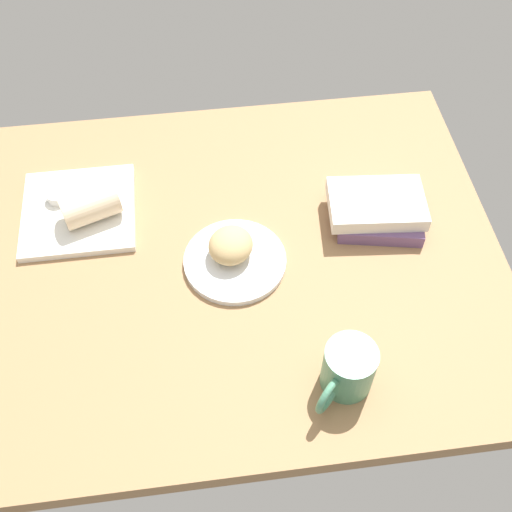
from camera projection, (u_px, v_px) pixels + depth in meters
dining_table at (234, 260)px, 132.41cm from camera, size 110.00×90.00×4.00cm
round_plate at (237, 261)px, 128.98cm from camera, size 20.74×20.74×1.40cm
scone_pastry at (231, 245)px, 126.85cm from camera, size 12.20×12.44×5.74cm
square_plate at (79, 211)px, 136.67cm from camera, size 23.82×23.82×1.60cm
sauce_cup at (58, 196)px, 136.71cm from camera, size 4.66×4.66×2.13cm
breakfast_wrap at (90, 206)px, 131.99cm from camera, size 13.22×10.31×6.82cm
book_stack at (378, 210)px, 133.53cm from camera, size 21.05×16.60×6.36cm
coffee_mug at (347, 369)px, 109.78cm from camera, size 11.93×12.14×10.08cm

